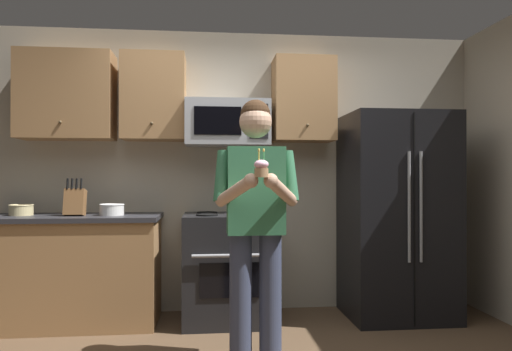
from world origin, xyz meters
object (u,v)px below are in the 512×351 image
at_px(oven_range, 228,267).
at_px(person, 256,214).
at_px(knife_block, 75,202).
at_px(bowl_small_colored, 21,210).
at_px(microwave, 227,123).
at_px(cupcake, 261,168).
at_px(refrigerator, 397,215).
at_px(bowl_large_white, 112,209).

xyz_separation_m(oven_range, person, (0.14, -0.95, 0.53)).
bearing_deg(knife_block, bowl_small_colored, 170.51).
distance_m(microwave, person, 1.30).
distance_m(oven_range, cupcake, 1.53).
height_order(microwave, refrigerator, microwave).
relative_size(microwave, refrigerator, 0.41).
distance_m(bowl_small_colored, cupcake, 2.32).
height_order(refrigerator, person, refrigerator).
bearing_deg(bowl_large_white, refrigerator, -0.48).
height_order(microwave, person, microwave).
height_order(oven_range, knife_block, knife_block).
bearing_deg(knife_block, microwave, 6.66).
bearing_deg(bowl_small_colored, cupcake, -35.33).
relative_size(refrigerator, person, 1.02).
height_order(microwave, cupcake, microwave).
xyz_separation_m(bowl_small_colored, cupcake, (1.88, -1.33, 0.32)).
xyz_separation_m(refrigerator, person, (-1.36, -0.91, 0.10)).
distance_m(oven_range, knife_block, 1.40).
bearing_deg(knife_block, bowl_large_white, 2.12).
distance_m(bowl_large_white, person, 1.46).
distance_m(oven_range, bowl_large_white, 1.10).
bearing_deg(bowl_large_white, microwave, 8.03).
distance_m(knife_block, person, 1.69).
height_order(microwave, bowl_large_white, microwave).
distance_m(oven_range, bowl_small_colored, 1.80).
height_order(oven_range, bowl_large_white, bowl_large_white).
distance_m(refrigerator, person, 1.64).
bearing_deg(refrigerator, microwave, 173.97).
bearing_deg(knife_block, person, -33.08).
relative_size(refrigerator, cupcake, 10.35).
xyz_separation_m(knife_block, bowl_large_white, (0.30, 0.01, -0.06)).
bearing_deg(oven_range, knife_block, -178.68).
xyz_separation_m(knife_block, cupcake, (1.42, -1.25, 0.26)).
bearing_deg(refrigerator, knife_block, 179.80).
xyz_separation_m(knife_block, bowl_small_colored, (-0.46, 0.08, -0.07)).
height_order(refrigerator, bowl_large_white, refrigerator).
bearing_deg(cupcake, bowl_large_white, 131.59).
xyz_separation_m(knife_block, person, (1.42, -0.92, -0.04)).
height_order(refrigerator, cupcake, refrigerator).
distance_m(microwave, bowl_small_colored, 1.89).
bearing_deg(cupcake, knife_block, 138.55).
bearing_deg(person, oven_range, 98.62).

